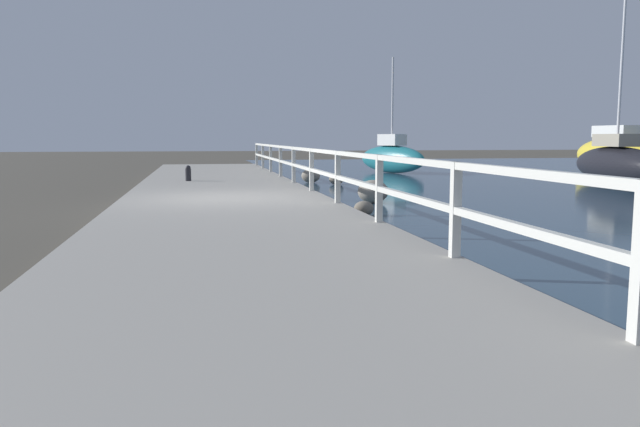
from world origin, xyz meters
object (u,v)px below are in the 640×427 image
object	(u,v)px
mooring_bollard	(188,173)
sailboat_teal	(392,157)
sailboat_black	(616,163)
sailboat_yellow	(616,153)

from	to	relation	value
mooring_bollard	sailboat_teal	bearing A→B (deg)	38.91
sailboat_teal	sailboat_black	world-z (taller)	sailboat_black
sailboat_teal	sailboat_black	bearing A→B (deg)	-77.00
sailboat_teal	mooring_bollard	bearing A→B (deg)	-162.07
sailboat_black	sailboat_yellow	size ratio (longest dim) A/B	1.52
sailboat_black	sailboat_yellow	distance (m)	7.25
sailboat_black	sailboat_yellow	bearing A→B (deg)	62.61
sailboat_black	sailboat_yellow	xyz separation A→B (m)	(4.29, 5.84, 0.17)
mooring_bollard	sailboat_teal	world-z (taller)	sailboat_teal
sailboat_teal	sailboat_yellow	world-z (taller)	sailboat_yellow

